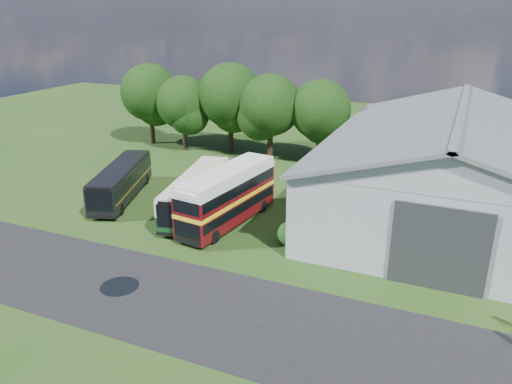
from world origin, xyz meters
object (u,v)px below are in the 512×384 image
at_px(bus_maroon_double, 228,197).
at_px(bus_dark_single, 121,181).
at_px(storage_shed, 455,161).
at_px(bus_green_single, 197,193).

height_order(bus_maroon_double, bus_dark_single, bus_maroon_double).
height_order(storage_shed, bus_green_single, storage_shed).
relative_size(storage_shed, bus_maroon_double, 2.52).
bearing_deg(bus_maroon_double, bus_green_single, 169.25).
bearing_deg(bus_maroon_double, storage_shed, 37.55).
bearing_deg(bus_green_single, bus_dark_single, 168.36).
bearing_deg(storage_shed, bus_dark_single, -163.56).
xyz_separation_m(storage_shed, bus_green_single, (-17.97, -7.46, -2.60)).
bearing_deg(storage_shed, bus_maroon_double, -150.01).
relative_size(bus_maroon_double, bus_dark_single, 0.96).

